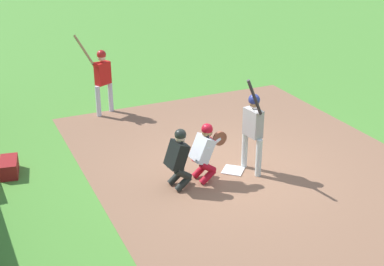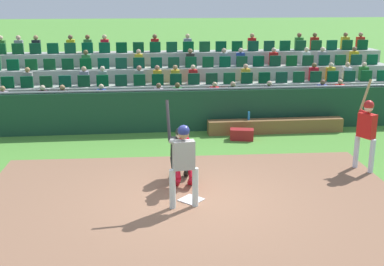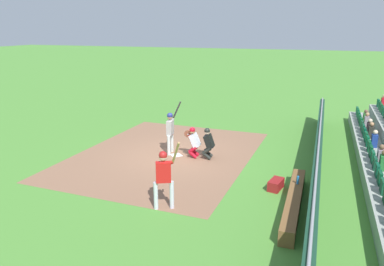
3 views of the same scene
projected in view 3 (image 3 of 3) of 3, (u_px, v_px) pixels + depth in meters
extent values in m
plane|color=#4E8E34|center=(176.00, 155.00, 15.66)|extent=(160.00, 160.00, 0.00)
cube|color=#8B6249|center=(165.00, 154.00, 15.82)|extent=(9.51, 7.31, 0.01)
cube|color=white|center=(176.00, 155.00, 15.65)|extent=(0.62, 0.62, 0.02)
cylinder|color=silver|center=(169.00, 146.00, 15.59)|extent=(0.14, 0.14, 0.85)
cylinder|color=silver|center=(172.00, 142.00, 16.04)|extent=(0.14, 0.14, 0.85)
cube|color=#9F9A99|center=(170.00, 127.00, 15.62)|extent=(0.46, 0.27, 0.60)
sphere|color=#A57755|center=(170.00, 117.00, 15.50)|extent=(0.22, 0.22, 0.22)
sphere|color=navy|center=(170.00, 116.00, 15.48)|extent=(0.25, 0.25, 0.25)
cylinder|color=#9F9A99|center=(171.00, 121.00, 15.58)|extent=(0.47, 0.09, 0.14)
cylinder|color=#9F9A99|center=(172.00, 120.00, 15.75)|extent=(0.17, 0.14, 0.13)
cylinder|color=#262125|center=(177.00, 110.00, 15.64)|extent=(0.09, 0.41, 0.79)
sphere|color=black|center=(173.00, 119.00, 15.78)|extent=(0.06, 0.06, 0.06)
cylinder|color=red|center=(193.00, 155.00, 15.29)|extent=(0.15, 0.39, 0.34)
cylinder|color=red|center=(193.00, 150.00, 15.23)|extent=(0.15, 0.39, 0.33)
cylinder|color=red|center=(195.00, 152.00, 15.59)|extent=(0.15, 0.39, 0.34)
cylinder|color=red|center=(195.00, 147.00, 15.53)|extent=(0.15, 0.39, 0.33)
cube|color=white|center=(195.00, 140.00, 15.27)|extent=(0.44, 0.45, 0.60)
cube|color=red|center=(192.00, 140.00, 15.30)|extent=(0.39, 0.24, 0.44)
sphere|color=#A9794C|center=(192.00, 132.00, 15.20)|extent=(0.22, 0.22, 0.22)
cube|color=black|center=(192.00, 132.00, 15.20)|extent=(0.20, 0.12, 0.20)
sphere|color=red|center=(192.00, 130.00, 15.18)|extent=(0.24, 0.24, 0.24)
cylinder|color=brown|center=(188.00, 134.00, 15.42)|extent=(0.08, 0.30, 0.30)
cylinder|color=white|center=(192.00, 136.00, 15.41)|extent=(0.17, 0.40, 0.22)
cylinder|color=black|center=(207.00, 156.00, 15.14)|extent=(0.16, 0.39, 0.34)
cylinder|color=black|center=(207.00, 151.00, 15.08)|extent=(0.16, 0.39, 0.33)
cylinder|color=black|center=(209.00, 154.00, 15.44)|extent=(0.16, 0.39, 0.34)
cylinder|color=black|center=(209.00, 149.00, 15.38)|extent=(0.16, 0.39, 0.33)
cube|color=black|center=(209.00, 141.00, 15.11)|extent=(0.44, 0.43, 0.60)
cube|color=black|center=(206.00, 141.00, 15.14)|extent=(0.39, 0.22, 0.45)
sphere|color=beige|center=(207.00, 132.00, 15.03)|extent=(0.22, 0.22, 0.22)
cube|color=black|center=(207.00, 132.00, 15.03)|extent=(0.20, 0.11, 0.20)
sphere|color=black|center=(207.00, 131.00, 15.02)|extent=(0.24, 0.24, 0.24)
cube|color=#173E2A|center=(318.00, 155.00, 13.68)|extent=(16.24, 0.24, 1.32)
cylinder|color=gray|center=(319.00, 137.00, 13.48)|extent=(16.24, 0.07, 0.07)
cube|color=brown|center=(294.00, 202.00, 11.01)|extent=(4.37, 0.40, 0.44)
cylinder|color=blue|center=(298.00, 180.00, 11.70)|extent=(0.07, 0.07, 0.27)
cube|color=maroon|center=(276.00, 184.00, 12.36)|extent=(0.76, 0.50, 0.34)
cylinder|color=silver|center=(156.00, 196.00, 10.94)|extent=(0.17, 0.17, 0.86)
cylinder|color=silver|center=(172.00, 195.00, 11.00)|extent=(0.17, 0.17, 0.86)
cube|color=red|center=(163.00, 172.00, 10.77)|extent=(0.39, 0.49, 0.61)
sphere|color=beige|center=(163.00, 157.00, 10.65)|extent=(0.22, 0.22, 0.22)
sphere|color=red|center=(163.00, 155.00, 10.63)|extent=(0.25, 0.25, 0.25)
cylinder|color=red|center=(165.00, 163.00, 10.67)|extent=(0.24, 0.46, 0.14)
cylinder|color=red|center=(171.00, 163.00, 10.69)|extent=(0.09, 0.15, 0.13)
cylinder|color=tan|center=(176.00, 153.00, 10.35)|extent=(0.45, 0.42, 0.76)
sphere|color=black|center=(173.00, 162.00, 10.67)|extent=(0.06, 0.06, 0.06)
cube|color=#979D94|center=(377.00, 173.00, 13.14)|extent=(18.31, 1.01, 0.50)
cube|color=#11492C|center=(383.00, 186.00, 10.91)|extent=(0.44, 0.10, 0.42)
cube|color=#0B4527|center=(380.00, 178.00, 11.52)|extent=(0.44, 0.10, 0.42)
cube|color=#0A4A30|center=(377.00, 170.00, 12.14)|extent=(0.44, 0.10, 0.42)
cube|color=#10432B|center=(375.00, 163.00, 12.75)|extent=(0.44, 0.10, 0.42)
cube|color=#247532|center=(383.00, 163.00, 12.66)|extent=(0.32, 0.22, 0.52)
cube|color=#0D4D2D|center=(373.00, 157.00, 13.37)|extent=(0.44, 0.10, 0.42)
cube|color=gray|center=(381.00, 157.00, 13.28)|extent=(0.32, 0.22, 0.52)
sphere|color=brown|center=(382.00, 147.00, 13.18)|extent=(0.19, 0.19, 0.19)
cube|color=#084223|center=(371.00, 151.00, 13.99)|extent=(0.44, 0.10, 0.42)
cube|color=#0B4626|center=(369.00, 146.00, 14.60)|extent=(0.44, 0.10, 0.42)
cube|color=#074E2C|center=(367.00, 141.00, 15.22)|extent=(0.44, 0.10, 0.42)
cube|color=navy|center=(374.00, 141.00, 15.12)|extent=(0.32, 0.22, 0.52)
sphere|color=beige|center=(375.00, 132.00, 15.02)|extent=(0.19, 0.19, 0.19)
cube|color=#0C4E2B|center=(366.00, 137.00, 15.83)|extent=(0.44, 0.10, 0.42)
cube|color=#054228|center=(364.00, 133.00, 16.45)|extent=(0.44, 0.10, 0.42)
cube|color=#2C2B23|center=(371.00, 132.00, 16.35)|extent=(0.32, 0.22, 0.52)
sphere|color=#AE7C53|center=(372.00, 124.00, 16.26)|extent=(0.19, 0.19, 0.19)
cube|color=#0A4328|center=(363.00, 129.00, 17.06)|extent=(0.44, 0.10, 0.42)
cube|color=black|center=(369.00, 128.00, 16.97)|extent=(0.32, 0.22, 0.52)
sphere|color=beige|center=(370.00, 121.00, 16.87)|extent=(0.19, 0.19, 0.19)
cube|color=#124027|center=(362.00, 125.00, 17.68)|extent=(0.44, 0.10, 0.42)
cube|color=#084C23|center=(361.00, 122.00, 18.30)|extent=(0.44, 0.10, 0.42)
cube|color=gray|center=(367.00, 121.00, 18.20)|extent=(0.32, 0.22, 0.52)
sphere|color=tan|center=(368.00, 114.00, 18.10)|extent=(0.19, 0.19, 0.19)
cube|color=#094725|center=(360.00, 119.00, 18.91)|extent=(0.44, 0.10, 0.42)
cube|color=#32772E|center=(365.00, 118.00, 18.82)|extent=(0.32, 0.22, 0.52)
sphere|color=brown|center=(366.00, 111.00, 18.72)|extent=(0.19, 0.19, 0.19)
cube|color=#084125|center=(359.00, 116.00, 19.53)|extent=(0.44, 0.10, 0.42)
cube|color=#054624|center=(358.00, 113.00, 20.14)|extent=(0.44, 0.10, 0.42)
cube|color=#0E4C2F|center=(357.00, 111.00, 20.76)|extent=(0.44, 0.10, 0.42)
cube|color=#0A492A|center=(383.00, 111.00, 18.45)|extent=(0.44, 0.10, 0.42)
cube|color=#0F4823|center=(381.00, 108.00, 19.07)|extent=(0.44, 0.10, 0.42)
cube|color=#0A4423|center=(380.00, 106.00, 19.68)|extent=(0.44, 0.10, 0.42)
cube|color=#054B2E|center=(378.00, 103.00, 20.30)|extent=(0.44, 0.10, 0.42)
cube|color=red|center=(383.00, 103.00, 20.20)|extent=(0.32, 0.22, 0.52)
sphere|color=tan|center=(384.00, 96.00, 20.11)|extent=(0.19, 0.19, 0.19)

